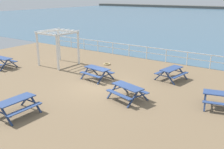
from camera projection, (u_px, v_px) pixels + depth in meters
The scene contains 10 objects.
ground_plane at pixel (101, 88), 15.46m from camera, with size 30.00×24.00×0.20m, color #846B4C.
seaward_railing at pixel (156, 52), 21.28m from camera, with size 23.07×0.07×1.08m.
picnic_table_near_left at pixel (97, 71), 16.63m from camera, with size 1.99×1.76×0.80m.
picnic_table_mid_centre at pixel (16, 103), 11.66m from camera, with size 1.55×1.81×0.80m.
picnic_table_far_left at pixel (223, 97), 12.39m from camera, with size 2.12×1.91×0.80m.
picnic_table_far_right at pixel (128, 89), 13.38m from camera, with size 2.13×1.92×0.80m.
picnic_table_seaward at pixel (171, 71), 16.53m from camera, with size 1.80×2.03×0.80m.
picnic_table_corner at pixel (2, 60), 19.30m from camera, with size 1.82×1.57×0.80m.
lattice_pergola at pixel (58, 40), 19.63m from camera, with size 2.48×2.60×2.70m.
rope_coil at pixel (107, 64), 20.23m from camera, with size 0.55×0.55×0.11m, color tan.
Camera 1 is at (8.78, -11.54, 5.36)m, focal length 40.75 mm.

